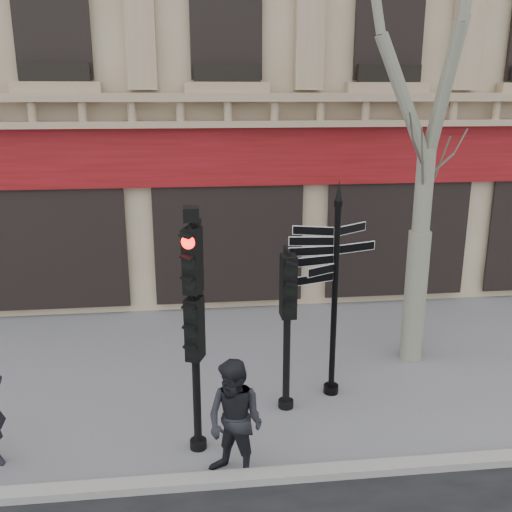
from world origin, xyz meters
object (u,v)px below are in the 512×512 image
at_px(fingerpost, 336,255).
at_px(traffic_signal_secondary, 287,303).
at_px(traffic_signal_main, 194,303).
at_px(pedestrian_b, 235,422).

relative_size(fingerpost, traffic_signal_secondary, 1.41).
height_order(traffic_signal_main, pedestrian_b, traffic_signal_main).
relative_size(traffic_signal_secondary, pedestrian_b, 1.54).
height_order(traffic_signal_secondary, pedestrian_b, traffic_signal_secondary).
relative_size(traffic_signal_main, traffic_signal_secondary, 1.36).
bearing_deg(traffic_signal_main, fingerpost, 50.79).
bearing_deg(pedestrian_b, traffic_signal_secondary, 98.41).
relative_size(fingerpost, pedestrian_b, 2.16).
bearing_deg(traffic_signal_secondary, pedestrian_b, -120.21).
height_order(fingerpost, pedestrian_b, fingerpost).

